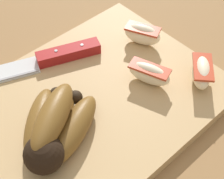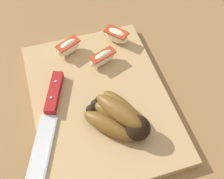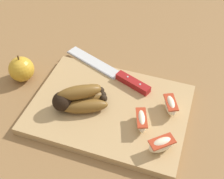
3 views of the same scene
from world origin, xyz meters
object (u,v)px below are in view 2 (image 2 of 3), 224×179
(banana_bunch, at_px, (120,118))
(chefs_knife, at_px, (50,113))
(apple_wedge_near, at_px, (103,58))
(apple_wedge_middle, at_px, (116,35))
(apple_wedge_far, at_px, (68,47))

(banana_bunch, bearing_deg, chefs_knife, -115.40)
(apple_wedge_near, relative_size, apple_wedge_middle, 1.09)
(banana_bunch, height_order, apple_wedge_near, banana_bunch)
(banana_bunch, height_order, chefs_knife, banana_bunch)
(chefs_knife, bearing_deg, banana_bunch, 64.60)
(chefs_knife, bearing_deg, apple_wedge_far, 154.86)
(chefs_knife, distance_m, apple_wedge_far, 0.17)
(apple_wedge_near, distance_m, apple_wedge_far, 0.09)
(banana_bunch, relative_size, apple_wedge_far, 2.16)
(apple_wedge_near, height_order, apple_wedge_far, apple_wedge_far)
(apple_wedge_middle, bearing_deg, apple_wedge_far, -87.91)
(banana_bunch, distance_m, apple_wedge_near, 0.16)
(banana_bunch, xyz_separation_m, apple_wedge_near, (-0.16, 0.01, -0.01))
(chefs_knife, bearing_deg, apple_wedge_near, 125.79)
(banana_bunch, distance_m, apple_wedge_middle, 0.23)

